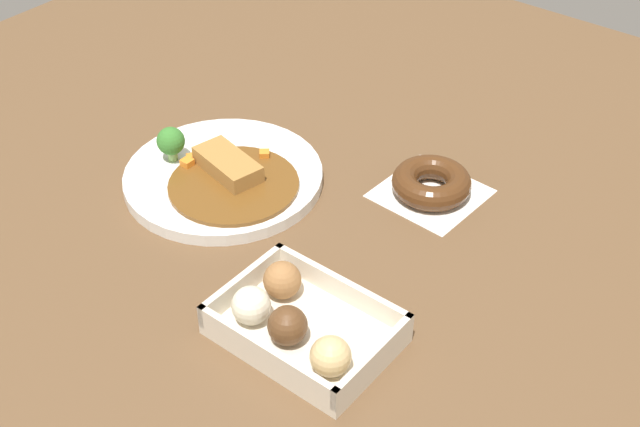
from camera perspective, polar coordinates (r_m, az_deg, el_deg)
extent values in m
plane|color=brown|center=(1.15, -2.37, 0.02)|extent=(1.60, 1.60, 0.00)
cylinder|color=white|center=(1.21, -6.55, 2.41)|extent=(0.28, 0.28, 0.02)
cylinder|color=brown|center=(1.17, -5.82, 1.94)|extent=(0.18, 0.18, 0.01)
cube|color=#A87538|center=(1.19, -6.27, 3.28)|extent=(0.11, 0.07, 0.02)
cylinder|color=white|center=(1.24, -7.19, 4.09)|extent=(0.05, 0.05, 0.00)
ellipsoid|color=yellow|center=(1.23, -7.22, 4.44)|extent=(0.02, 0.02, 0.01)
cylinder|color=#8CB766|center=(1.23, -9.88, 3.93)|extent=(0.01, 0.01, 0.02)
sphere|color=#387A2D|center=(1.22, -10.00, 4.82)|extent=(0.04, 0.04, 0.04)
cube|color=orange|center=(1.22, -8.62, 3.65)|extent=(0.02, 0.02, 0.01)
cube|color=orange|center=(1.21, -8.90, 3.30)|extent=(0.02, 0.02, 0.02)
cube|color=orange|center=(1.22, -3.75, 3.93)|extent=(0.02, 0.02, 0.01)
cube|color=beige|center=(0.98, -0.99, -8.05)|extent=(0.20, 0.14, 0.01)
cube|color=beige|center=(1.01, -5.21, -4.75)|extent=(0.01, 0.14, 0.03)
cube|color=beige|center=(0.92, 3.64, -9.81)|extent=(0.01, 0.14, 0.03)
cube|color=beige|center=(0.93, -3.67, -9.50)|extent=(0.20, 0.01, 0.03)
cube|color=beige|center=(1.00, 1.44, -5.03)|extent=(0.20, 0.01, 0.03)
sphere|color=#EFE5C6|center=(0.97, -4.66, -6.18)|extent=(0.05, 0.05, 0.05)
sphere|color=brown|center=(0.95, -2.20, -7.53)|extent=(0.05, 0.05, 0.05)
sphere|color=#DBB77A|center=(0.92, 0.72, -9.57)|extent=(0.05, 0.05, 0.05)
sphere|color=#9E6B3D|center=(1.00, -2.55, -4.49)|extent=(0.05, 0.05, 0.05)
cube|color=white|center=(1.19, 7.43, 1.36)|extent=(0.14, 0.14, 0.00)
torus|color=#4C2B14|center=(1.18, 7.50, 2.08)|extent=(0.11, 0.11, 0.04)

